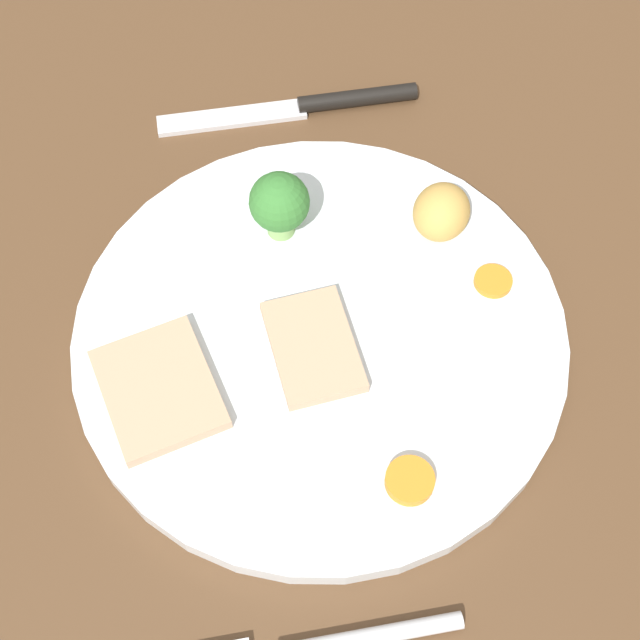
# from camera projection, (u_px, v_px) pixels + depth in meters

# --- Properties ---
(dining_table) EXTENTS (1.20, 0.84, 0.04)m
(dining_table) POSITION_uv_depth(u_px,v_px,m) (316.00, 403.00, 0.53)
(dining_table) COLOR brown
(dining_table) RESTS_ON ground
(dinner_plate) EXTENTS (0.29, 0.29, 0.01)m
(dinner_plate) POSITION_uv_depth(u_px,v_px,m) (320.00, 334.00, 0.53)
(dinner_plate) COLOR white
(dinner_plate) RESTS_ON dining_table
(meat_slice_main) EXTENTS (0.08, 0.06, 0.01)m
(meat_slice_main) POSITION_uv_depth(u_px,v_px,m) (314.00, 346.00, 0.51)
(meat_slice_main) COLOR tan
(meat_slice_main) RESTS_ON dinner_plate
(meat_slice_under) EXTENTS (0.09, 0.08, 0.01)m
(meat_slice_under) POSITION_uv_depth(u_px,v_px,m) (159.00, 387.00, 0.50)
(meat_slice_under) COLOR tan
(meat_slice_under) RESTS_ON dinner_plate
(roast_potato_left) EXTENTS (0.05, 0.05, 0.03)m
(roast_potato_left) POSITION_uv_depth(u_px,v_px,m) (441.00, 212.00, 0.55)
(roast_potato_left) COLOR tan
(roast_potato_left) RESTS_ON dinner_plate
(carrot_coin_front) EXTENTS (0.02, 0.02, 0.00)m
(carrot_coin_front) POSITION_uv_depth(u_px,v_px,m) (493.00, 281.00, 0.54)
(carrot_coin_front) COLOR orange
(carrot_coin_front) RESTS_ON dinner_plate
(carrot_coin_back) EXTENTS (0.03, 0.03, 0.01)m
(carrot_coin_back) POSITION_uv_depth(u_px,v_px,m) (410.00, 481.00, 0.47)
(carrot_coin_back) COLOR orange
(carrot_coin_back) RESTS_ON dinner_plate
(broccoli_floret) EXTENTS (0.04, 0.04, 0.05)m
(broccoli_floret) POSITION_uv_depth(u_px,v_px,m) (279.00, 204.00, 0.54)
(broccoli_floret) COLOR #8CB766
(broccoli_floret) RESTS_ON dinner_plate
(knife) EXTENTS (0.03, 0.19, 0.01)m
(knife) POSITION_uv_depth(u_px,v_px,m) (311.00, 105.00, 0.63)
(knife) COLOR black
(knife) RESTS_ON dining_table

